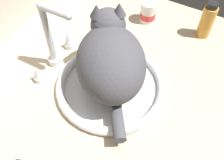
{
  "coord_description": "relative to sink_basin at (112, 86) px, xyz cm",
  "views": [
    {
      "loc": [
        -37.41,
        -22.19,
        65.7
      ],
      "look_at": [
        1.85,
        -0.34,
        7.0
      ],
      "focal_mm": 41.64,
      "sensor_mm": 36.0,
      "label": 1
    }
  ],
  "objects": [
    {
      "name": "sink_basin",
      "position": [
        0.0,
        0.0,
        0.0
      ],
      "size": [
        32.37,
        32.37,
        2.61
      ],
      "color": "white",
      "rests_on": "countertop"
    },
    {
      "name": "faucet",
      "position": [
        0.0,
        19.95,
        7.85
      ],
      "size": [
        19.11,
        11.58,
        23.04
      ],
      "color": "silver",
      "rests_on": "countertop"
    },
    {
      "name": "cat",
      "position": [
        1.26,
        0.89,
        10.36
      ],
      "size": [
        31.48,
        29.14,
        20.2
      ],
      "color": "#4C4C51",
      "rests_on": "sink_basin"
    },
    {
      "name": "amber_bottle",
      "position": [
        35.62,
        -16.4,
        5.11
      ],
      "size": [
        4.58,
        4.58,
        13.25
      ],
      "color": "gold",
      "rests_on": "countertop"
    },
    {
      "name": "pill_bottle",
      "position": [
        33.36,
        3.72,
        2.42
      ],
      "size": [
        5.79,
        5.79,
        7.7
      ],
      "color": "white",
      "rests_on": "countertop"
    },
    {
      "name": "countertop",
      "position": [
        -1.85,
        0.34,
        -2.65
      ],
      "size": [
        100.63,
        83.67,
        3.0
      ],
      "primitive_type": "cube",
      "color": "#CCB793",
      "rests_on": "ground"
    }
  ]
}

